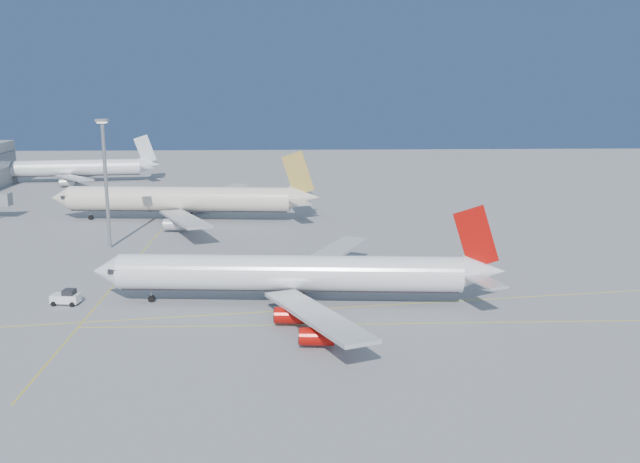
# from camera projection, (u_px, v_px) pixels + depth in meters

# --- Properties ---
(ground) EXTENTS (500.00, 500.00, 0.00)m
(ground) POSITION_uv_depth(u_px,v_px,m) (336.00, 297.00, 122.64)
(ground) COLOR slate
(ground) RESTS_ON ground
(taxiway_lines) EXTENTS (118.86, 140.00, 0.02)m
(taxiway_lines) POSITION_uv_depth(u_px,v_px,m) (253.00, 287.00, 128.29)
(taxiway_lines) COLOR #D8C80C
(taxiway_lines) RESTS_ON ground
(airliner_virgin) EXTENTS (68.68, 61.54, 16.94)m
(airliner_virgin) POSITION_uv_depth(u_px,v_px,m) (298.00, 274.00, 117.90)
(airliner_virgin) COLOR white
(airliner_virgin) RESTS_ON ground
(airliner_etihad) EXTENTS (71.07, 65.45, 18.54)m
(airliner_etihad) POSITION_uv_depth(u_px,v_px,m) (185.00, 199.00, 186.09)
(airliner_etihad) COLOR beige
(airliner_etihad) RESTS_ON ground
(airliner_third) EXTENTS (62.20, 56.97, 16.68)m
(airliner_third) POSITION_uv_depth(u_px,v_px,m) (72.00, 168.00, 253.88)
(airliner_third) COLOR white
(airliner_third) RESTS_ON ground
(pushback_tug) EXTENTS (4.85, 3.31, 2.58)m
(pushback_tug) POSITION_uv_depth(u_px,v_px,m) (66.00, 297.00, 118.29)
(pushback_tug) COLOR white
(pushback_tug) RESTS_ON ground
(light_mast) EXTENTS (2.44, 2.44, 28.23)m
(light_mast) POSITION_uv_depth(u_px,v_px,m) (105.00, 173.00, 154.09)
(light_mast) COLOR gray
(light_mast) RESTS_ON ground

